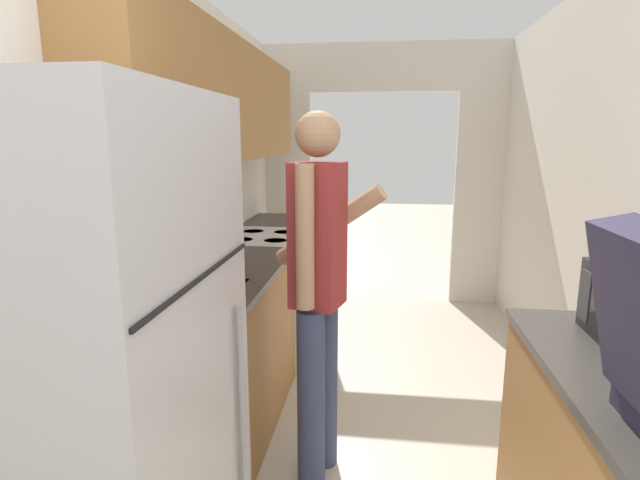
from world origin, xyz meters
name	(u,v)px	position (x,y,z in m)	size (l,w,h in m)	color
wall_left	(169,164)	(-1.11, 2.00, 1.49)	(0.38, 6.79, 2.50)	white
wall_far_with_doorway	(382,159)	(0.00, 4.42, 1.42)	(2.71, 0.06, 2.50)	white
counter_left	(245,319)	(-0.86, 2.46, 0.46)	(0.62, 2.96, 0.92)	#9E6B38
refrigerator	(94,399)	(-0.81, 0.69, 0.87)	(0.73, 0.82, 1.75)	#B7B7BC
range_oven	(265,294)	(-0.85, 2.98, 0.46)	(0.66, 0.74, 1.06)	white
person	(318,290)	(-0.27, 1.63, 0.94)	(0.55, 0.44, 1.74)	#384266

